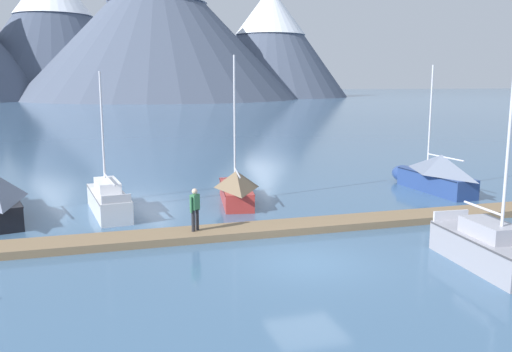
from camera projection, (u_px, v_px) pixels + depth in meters
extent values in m
plane|color=#426689|center=(307.00, 263.00, 18.37)|extent=(700.00, 700.00, 0.00)
cone|color=#424C60|center=(54.00, 31.00, 199.30)|extent=(69.90, 69.90, 48.38)
cone|color=#4C566B|center=(158.00, 27.00, 183.46)|extent=(94.19, 94.19, 48.43)
cone|color=#4C566B|center=(270.00, 43.00, 207.36)|extent=(59.59, 59.59, 41.06)
cone|color=white|center=(270.00, 11.00, 205.32)|extent=(27.00, 27.00, 17.71)
cube|color=#846B4C|center=(270.00, 229.00, 22.12)|extent=(28.51, 1.88, 0.30)
cylinder|color=#38383D|center=(275.00, 234.00, 21.47)|extent=(27.36, 0.46, 0.24)
cylinder|color=#38383D|center=(265.00, 225.00, 22.77)|extent=(27.36, 0.46, 0.24)
cube|color=silver|center=(109.00, 203.00, 25.18)|extent=(1.92, 5.26, 1.01)
ellipsoid|color=silver|center=(101.00, 192.00, 27.76)|extent=(1.33, 1.70, 0.96)
cube|color=slate|center=(108.00, 193.00, 25.10)|extent=(1.95, 5.16, 0.06)
cylinder|color=silver|center=(102.00, 131.00, 25.42)|extent=(0.10, 0.10, 5.55)
cylinder|color=silver|center=(110.00, 180.00, 24.32)|extent=(0.43, 3.21, 0.08)
cube|color=white|center=(107.00, 186.00, 25.16)|extent=(1.20, 2.40, 0.54)
cube|color=silver|center=(116.00, 199.00, 22.80)|extent=(1.23, 0.23, 0.36)
cube|color=#B2332D|center=(236.00, 194.00, 27.40)|extent=(2.14, 4.94, 0.89)
ellipsoid|color=#B2332D|center=(232.00, 184.00, 30.01)|extent=(1.40, 1.76, 0.84)
cube|color=#501614|center=(236.00, 186.00, 27.33)|extent=(2.16, 4.85, 0.06)
cylinder|color=silver|center=(235.00, 121.00, 27.21)|extent=(0.10, 0.10, 6.49)
cylinder|color=silver|center=(237.00, 173.00, 26.32)|extent=(0.53, 2.67, 0.08)
pyramid|color=#7A664C|center=(236.00, 179.00, 26.90)|extent=(2.22, 4.04, 0.82)
cube|color=#93939E|center=(486.00, 252.00, 17.93)|extent=(1.87, 4.61, 1.05)
cube|color=#424247|center=(487.00, 238.00, 17.85)|extent=(1.91, 4.52, 0.06)
cylinder|color=silver|center=(508.00, 152.00, 16.70)|extent=(0.10, 0.10, 5.83)
cylinder|color=silver|center=(483.00, 208.00, 18.03)|extent=(0.24, 2.04, 0.08)
cube|color=#A0A0AB|center=(490.00, 230.00, 17.69)|extent=(1.22, 2.10, 0.53)
cube|color=silver|center=(451.00, 215.00, 19.90)|extent=(1.38, 0.21, 0.36)
cube|color=navy|center=(435.00, 182.00, 30.11)|extent=(1.60, 5.39, 1.06)
ellipsoid|color=navy|center=(404.00, 174.00, 32.92)|extent=(1.26, 1.98, 1.01)
cube|color=#121D39|center=(436.00, 174.00, 30.03)|extent=(1.64, 5.29, 0.06)
cylinder|color=silver|center=(430.00, 119.00, 30.23)|extent=(0.10, 0.10, 5.92)
cylinder|color=silver|center=(445.00, 157.00, 29.20)|extent=(0.19, 2.97, 0.08)
pyramid|color=slate|center=(441.00, 164.00, 29.56)|extent=(1.81, 4.34, 1.08)
cylinder|color=#232328|center=(193.00, 221.00, 21.08)|extent=(0.14, 0.14, 0.86)
cylinder|color=#232328|center=(197.00, 219.00, 21.30)|extent=(0.14, 0.14, 0.86)
cube|color=#387A4C|center=(195.00, 202.00, 21.07)|extent=(0.43, 0.42, 0.60)
sphere|color=beige|center=(195.00, 191.00, 20.99)|extent=(0.22, 0.22, 0.22)
cylinder|color=#387A4C|center=(191.00, 205.00, 20.86)|extent=(0.09, 0.09, 0.62)
cylinder|color=#387A4C|center=(199.00, 202.00, 21.29)|extent=(0.09, 0.09, 0.62)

